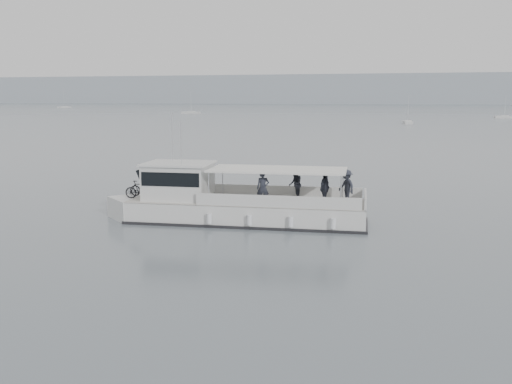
# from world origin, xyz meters

# --- Properties ---
(ground) EXTENTS (1400.00, 1400.00, 0.00)m
(ground) POSITION_xyz_m (0.00, 0.00, 0.00)
(ground) COLOR slate
(ground) RESTS_ON ground
(headland) EXTENTS (1400.00, 90.00, 28.00)m
(headland) POSITION_xyz_m (0.00, 560.00, 14.00)
(headland) COLOR #939EA8
(headland) RESTS_ON ground
(tour_boat) EXTENTS (13.93, 4.29, 5.80)m
(tour_boat) POSITION_xyz_m (0.81, 1.83, 0.95)
(tour_boat) COLOR silver
(tour_boat) RESTS_ON ground
(moored_fleet) EXTENTS (374.74, 321.26, 10.96)m
(moored_fleet) POSITION_xyz_m (-27.22, 185.66, 0.36)
(moored_fleet) COLOR silver
(moored_fleet) RESTS_ON ground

